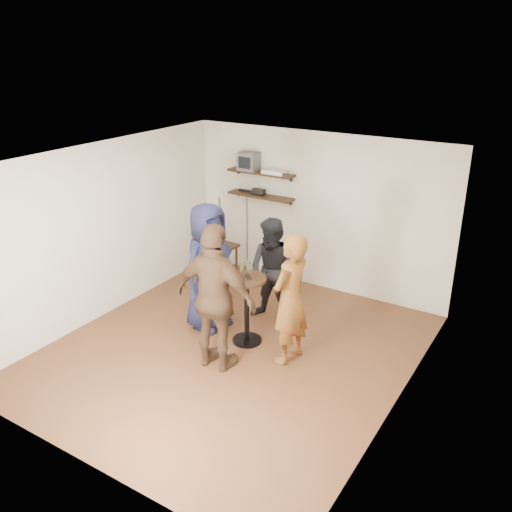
{
  "coord_description": "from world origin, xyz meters",
  "views": [
    {
      "loc": [
        3.62,
        -5.2,
        3.95
      ],
      "look_at": [
        0.13,
        0.4,
        1.28
      ],
      "focal_mm": 38.0,
      "sensor_mm": 36.0,
      "label": 1
    }
  ],
  "objects": [
    {
      "name": "wine_glass_fr",
      "position": [
        0.1,
        0.29,
        1.12
      ],
      "size": [
        0.07,
        0.07,
        0.22
      ],
      "color": "silver",
      "rests_on": "drinks_table"
    },
    {
      "name": "radio",
      "position": [
        -1.04,
        2.38,
        1.52
      ],
      "size": [
        0.22,
        0.1,
        0.1
      ],
      "primitive_type": "cube",
      "color": "black",
      "rests_on": "shelf_lower"
    },
    {
      "name": "person_navy",
      "position": [
        -0.66,
        0.41,
        0.93
      ],
      "size": [
        0.72,
        0.99,
        1.87
      ],
      "primitive_type": "imported",
      "rotation": [
        0.0,
        0.0,
        1.43
      ],
      "color": "#161832",
      "rests_on": "room"
    },
    {
      "name": "crt_monitor",
      "position": [
        -1.23,
        2.38,
        2.02
      ],
      "size": [
        0.32,
        0.3,
        0.3
      ],
      "primitive_type": "cube",
      "color": "#59595B",
      "rests_on": "shelf_upper"
    },
    {
      "name": "shelf_lower",
      "position": [
        -1.0,
        2.38,
        1.45
      ],
      "size": [
        1.2,
        0.25,
        0.04
      ],
      "primitive_type": "cube",
      "color": "black",
      "rests_on": "room"
    },
    {
      "name": "power_strip",
      "position": [
        -1.33,
        2.42,
        1.48
      ],
      "size": [
        0.3,
        0.05,
        0.03
      ],
      "primitive_type": "cube",
      "color": "black",
      "rests_on": "shelf_lower"
    },
    {
      "name": "wine_glass_bl",
      "position": [
        0.0,
        0.38,
        1.11
      ],
      "size": [
        0.07,
        0.07,
        0.2
      ],
      "color": "silver",
      "rests_on": "drinks_table"
    },
    {
      "name": "drinks_table",
      "position": [
        0.04,
        0.31,
        0.63
      ],
      "size": [
        0.53,
        0.53,
        0.97
      ],
      "color": "black",
      "rests_on": "room"
    },
    {
      "name": "wine_glass_br",
      "position": [
        0.06,
        0.34,
        1.12
      ],
      "size": [
        0.07,
        0.07,
        0.21
      ],
      "color": "silver",
      "rests_on": "drinks_table"
    },
    {
      "name": "vase_lilies",
      "position": [
        -1.54,
        1.93,
        0.92
      ],
      "size": [
        0.2,
        0.21,
        1.04
      ],
      "rotation": [
        0.0,
        0.0,
        -0.1
      ],
      "color": "white",
      "rests_on": "side_table"
    },
    {
      "name": "shelf_upper",
      "position": [
        -1.0,
        2.38,
        1.85
      ],
      "size": [
        1.2,
        0.25,
        0.04
      ],
      "primitive_type": "cube",
      "color": "black",
      "rests_on": "room"
    },
    {
      "name": "person_plaid",
      "position": [
        0.75,
        0.24,
        0.87
      ],
      "size": [
        0.49,
        0.68,
        1.75
      ],
      "primitive_type": "imported",
      "rotation": [
        0.0,
        0.0,
        4.6
      ],
      "color": "red",
      "rests_on": "room"
    },
    {
      "name": "dvd_deck",
      "position": [
        -0.73,
        2.38,
        1.9
      ],
      "size": [
        0.4,
        0.24,
        0.06
      ],
      "primitive_type": "cube",
      "color": "silver",
      "rests_on": "shelf_upper"
    },
    {
      "name": "wine_glass_fl",
      "position": [
        -0.02,
        0.3,
        1.1
      ],
      "size": [
        0.06,
        0.06,
        0.19
      ],
      "color": "silver",
      "rests_on": "drinks_table"
    },
    {
      "name": "room",
      "position": [
        0.0,
        0.0,
        1.3
      ],
      "size": [
        4.58,
        5.08,
        2.68
      ],
      "color": "#4F2D19",
      "rests_on": "ground"
    },
    {
      "name": "side_table",
      "position": [
        -1.54,
        1.93,
        0.49
      ],
      "size": [
        0.54,
        0.54,
        0.59
      ],
      "rotation": [
        0.0,
        0.0,
        -0.1
      ],
      "color": "black",
      "rests_on": "room"
    },
    {
      "name": "person_dark",
      "position": [
        0.04,
        1.02,
        0.79
      ],
      "size": [
        0.77,
        0.6,
        1.59
      ],
      "primitive_type": "imported",
      "rotation": [
        0.0,
        0.0,
        -0.0
      ],
      "color": "black",
      "rests_on": "room"
    },
    {
      "name": "person_brown",
      "position": [
        0.05,
        -0.4,
        0.96
      ],
      "size": [
        1.14,
        0.49,
        1.93
      ],
      "primitive_type": "imported",
      "rotation": [
        0.0,
        0.0,
        3.16
      ],
      "color": "#452E1D",
      "rests_on": "room"
    }
  ]
}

